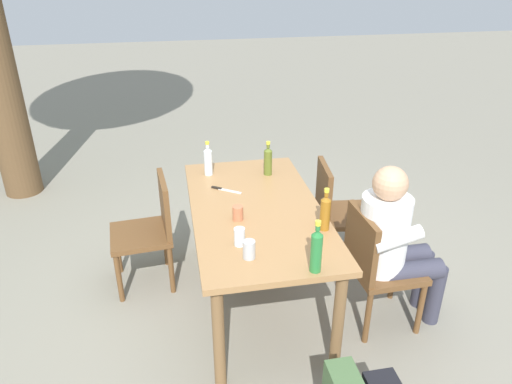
{
  "coord_description": "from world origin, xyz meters",
  "views": [
    {
      "loc": [
        -2.79,
        0.53,
        2.33
      ],
      "look_at": [
        0.0,
        0.0,
        0.9
      ],
      "focal_mm": 33.39,
      "sensor_mm": 36.0,
      "label": 1
    }
  ],
  "objects_px": {
    "chair_near_left": "(375,263)",
    "chair_near_right": "(337,209)",
    "chair_far_right": "(151,227)",
    "bottle_clear": "(208,161)",
    "cup_steel": "(249,250)",
    "table_knife": "(224,190)",
    "dining_table": "(256,220)",
    "bottle_green": "(316,250)",
    "cup_terracotta": "(238,213)",
    "person_in_white_shirt": "(394,240)",
    "cup_glass": "(240,237)",
    "bottle_amber": "(325,212)",
    "bottle_olive": "(268,160)"
  },
  "relations": [
    {
      "from": "bottle_amber",
      "to": "bottle_clear",
      "type": "bearing_deg",
      "value": 33.42
    },
    {
      "from": "chair_near_right",
      "to": "cup_glass",
      "type": "height_order",
      "value": "cup_glass"
    },
    {
      "from": "bottle_green",
      "to": "cup_steel",
      "type": "height_order",
      "value": "bottle_green"
    },
    {
      "from": "person_in_white_shirt",
      "to": "chair_near_left",
      "type": "bearing_deg",
      "value": 91.68
    },
    {
      "from": "dining_table",
      "to": "bottle_green",
      "type": "xyz_separation_m",
      "value": [
        -0.76,
        -0.18,
        0.23
      ]
    },
    {
      "from": "chair_far_right",
      "to": "chair_near_right",
      "type": "height_order",
      "value": "same"
    },
    {
      "from": "chair_far_right",
      "to": "dining_table",
      "type": "bearing_deg",
      "value": -117.21
    },
    {
      "from": "chair_near_left",
      "to": "cup_glass",
      "type": "relative_size",
      "value": 7.83
    },
    {
      "from": "person_in_white_shirt",
      "to": "cup_terracotta",
      "type": "bearing_deg",
      "value": 76.59
    },
    {
      "from": "bottle_clear",
      "to": "cup_steel",
      "type": "relative_size",
      "value": 2.52
    },
    {
      "from": "chair_far_right",
      "to": "bottle_olive",
      "type": "distance_m",
      "value": 1.02
    },
    {
      "from": "bottle_clear",
      "to": "cup_steel",
      "type": "xyz_separation_m",
      "value": [
        -1.18,
        -0.11,
        -0.06
      ]
    },
    {
      "from": "bottle_green",
      "to": "cup_glass",
      "type": "xyz_separation_m",
      "value": [
        0.33,
        0.36,
        -0.08
      ]
    },
    {
      "from": "dining_table",
      "to": "table_knife",
      "type": "relative_size",
      "value": 7.87
    },
    {
      "from": "chair_far_right",
      "to": "bottle_olive",
      "type": "relative_size",
      "value": 3.19
    },
    {
      "from": "cup_glass",
      "to": "person_in_white_shirt",
      "type": "bearing_deg",
      "value": -86.55
    },
    {
      "from": "chair_near_right",
      "to": "cup_terracotta",
      "type": "bearing_deg",
      "value": 120.3
    },
    {
      "from": "bottle_clear",
      "to": "person_in_white_shirt",
      "type": "bearing_deg",
      "value": -131.36
    },
    {
      "from": "dining_table",
      "to": "person_in_white_shirt",
      "type": "distance_m",
      "value": 0.92
    },
    {
      "from": "chair_near_left",
      "to": "chair_near_right",
      "type": "relative_size",
      "value": 1.0
    },
    {
      "from": "chair_near_right",
      "to": "cup_steel",
      "type": "height_order",
      "value": "cup_steel"
    },
    {
      "from": "dining_table",
      "to": "chair_near_left",
      "type": "height_order",
      "value": "chair_near_left"
    },
    {
      "from": "chair_near_left",
      "to": "bottle_amber",
      "type": "xyz_separation_m",
      "value": [
        0.02,
        0.37,
        0.41
      ]
    },
    {
      "from": "bottle_amber",
      "to": "chair_near_right",
      "type": "bearing_deg",
      "value": -26.7
    },
    {
      "from": "bottle_green",
      "to": "bottle_olive",
      "type": "bearing_deg",
      "value": -0.41
    },
    {
      "from": "chair_far_right",
      "to": "bottle_clear",
      "type": "distance_m",
      "value": 0.67
    },
    {
      "from": "chair_near_left",
      "to": "person_in_white_shirt",
      "type": "height_order",
      "value": "person_in_white_shirt"
    },
    {
      "from": "bottle_green",
      "to": "cup_terracotta",
      "type": "height_order",
      "value": "bottle_green"
    },
    {
      "from": "cup_steel",
      "to": "table_knife",
      "type": "height_order",
      "value": "cup_steel"
    },
    {
      "from": "cup_terracotta",
      "to": "table_knife",
      "type": "xyz_separation_m",
      "value": [
        0.44,
        0.04,
        -0.04
      ]
    },
    {
      "from": "dining_table",
      "to": "bottle_olive",
      "type": "relative_size",
      "value": 6.04
    },
    {
      "from": "bottle_amber",
      "to": "bottle_olive",
      "type": "bearing_deg",
      "value": 11.37
    },
    {
      "from": "cup_terracotta",
      "to": "bottle_olive",
      "type": "bearing_deg",
      "value": -27.24
    },
    {
      "from": "chair_near_left",
      "to": "bottle_clear",
      "type": "relative_size",
      "value": 3.18
    },
    {
      "from": "dining_table",
      "to": "cup_terracotta",
      "type": "bearing_deg",
      "value": 132.96
    },
    {
      "from": "cup_steel",
      "to": "cup_terracotta",
      "type": "relative_size",
      "value": 1.13
    },
    {
      "from": "chair_far_right",
      "to": "bottle_green",
      "type": "distance_m",
      "value": 1.53
    },
    {
      "from": "chair_near_right",
      "to": "dining_table",
      "type": "bearing_deg",
      "value": 117.3
    },
    {
      "from": "cup_steel",
      "to": "chair_far_right",
      "type": "bearing_deg",
      "value": 31.67
    },
    {
      "from": "chair_near_left",
      "to": "cup_steel",
      "type": "relative_size",
      "value": 8.0
    },
    {
      "from": "chair_near_right",
      "to": "cup_steel",
      "type": "xyz_separation_m",
      "value": [
        -0.95,
        0.88,
        0.34
      ]
    },
    {
      "from": "cup_terracotta",
      "to": "table_knife",
      "type": "bearing_deg",
      "value": 4.58
    },
    {
      "from": "cup_steel",
      "to": "cup_glass",
      "type": "bearing_deg",
      "value": 12.88
    },
    {
      "from": "person_in_white_shirt",
      "to": "cup_glass",
      "type": "height_order",
      "value": "person_in_white_shirt"
    },
    {
      "from": "person_in_white_shirt",
      "to": "bottle_green",
      "type": "distance_m",
      "value": 0.81
    },
    {
      "from": "chair_far_right",
      "to": "table_knife",
      "type": "relative_size",
      "value": 4.15
    },
    {
      "from": "cup_terracotta",
      "to": "chair_near_right",
      "type": "bearing_deg",
      "value": -59.7
    },
    {
      "from": "chair_near_right",
      "to": "cup_terracotta",
      "type": "height_order",
      "value": "cup_terracotta"
    },
    {
      "from": "bottle_clear",
      "to": "cup_steel",
      "type": "distance_m",
      "value": 1.19
    },
    {
      "from": "bottle_green",
      "to": "cup_glass",
      "type": "bearing_deg",
      "value": 47.85
    }
  ]
}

